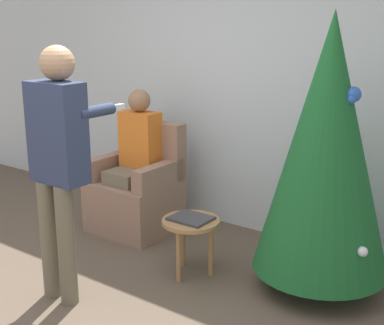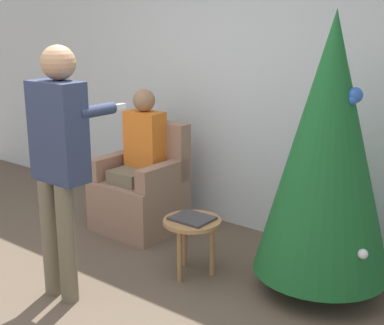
{
  "view_description": "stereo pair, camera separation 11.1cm",
  "coord_description": "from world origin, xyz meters",
  "px_view_note": "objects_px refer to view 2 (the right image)",
  "views": [
    {
      "loc": [
        2.46,
        -1.87,
        1.9
      ],
      "look_at": [
        0.43,
        0.92,
        0.96
      ],
      "focal_mm": 50.0,
      "sensor_mm": 36.0,
      "label": 1
    },
    {
      "loc": [
        2.54,
        -1.8,
        1.9
      ],
      "look_at": [
        0.43,
        0.92,
        0.96
      ],
      "focal_mm": 50.0,
      "sensor_mm": 36.0,
      "label": 2
    }
  ],
  "objects_px": {
    "armchair": "(142,192)",
    "christmas_tree": "(328,147)",
    "side_stool": "(192,228)",
    "person_seated": "(139,154)",
    "person_standing": "(59,152)"
  },
  "relations": [
    {
      "from": "person_standing",
      "to": "side_stool",
      "type": "relative_size",
      "value": 3.91
    },
    {
      "from": "person_seated",
      "to": "person_standing",
      "type": "bearing_deg",
      "value": -70.44
    },
    {
      "from": "christmas_tree",
      "to": "person_standing",
      "type": "relative_size",
      "value": 1.13
    },
    {
      "from": "armchair",
      "to": "person_seated",
      "type": "relative_size",
      "value": 0.76
    },
    {
      "from": "christmas_tree",
      "to": "person_seated",
      "type": "distance_m",
      "value": 1.84
    },
    {
      "from": "christmas_tree",
      "to": "person_seated",
      "type": "bearing_deg",
      "value": 178.26
    },
    {
      "from": "christmas_tree",
      "to": "armchair",
      "type": "relative_size",
      "value": 1.99
    },
    {
      "from": "person_seated",
      "to": "christmas_tree",
      "type": "bearing_deg",
      "value": -1.74
    },
    {
      "from": "person_standing",
      "to": "side_stool",
      "type": "distance_m",
      "value": 1.14
    },
    {
      "from": "christmas_tree",
      "to": "armchair",
      "type": "distance_m",
      "value": 1.94
    },
    {
      "from": "armchair",
      "to": "christmas_tree",
      "type": "bearing_deg",
      "value": -2.52
    },
    {
      "from": "christmas_tree",
      "to": "side_stool",
      "type": "xyz_separation_m",
      "value": [
        -0.87,
        -0.38,
        -0.68
      ]
    },
    {
      "from": "armchair",
      "to": "person_seated",
      "type": "xyz_separation_m",
      "value": [
        -0.0,
        -0.02,
        0.36
      ]
    },
    {
      "from": "christmas_tree",
      "to": "side_stool",
      "type": "height_order",
      "value": "christmas_tree"
    },
    {
      "from": "christmas_tree",
      "to": "person_standing",
      "type": "xyz_separation_m",
      "value": [
        -1.38,
        -1.15,
        -0.02
      ]
    }
  ]
}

